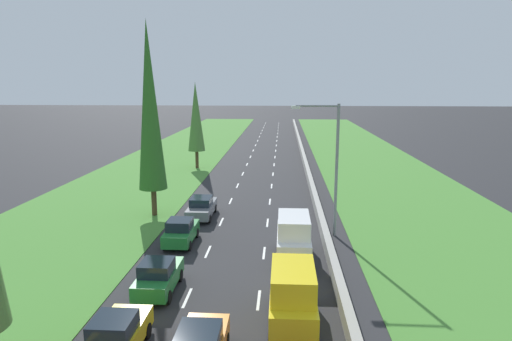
# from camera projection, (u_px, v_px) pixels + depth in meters

# --- Properties ---
(ground_plane) EXTENTS (300.00, 300.00, 0.00)m
(ground_plane) POSITION_uv_depth(u_px,v_px,m) (262.00, 161.00, 59.43)
(ground_plane) COLOR #28282B
(ground_plane) RESTS_ON ground
(grass_verge_left) EXTENTS (14.00, 140.00, 0.04)m
(grass_verge_left) POSITION_uv_depth(u_px,v_px,m) (170.00, 160.00, 60.19)
(grass_verge_left) COLOR #478433
(grass_verge_left) RESTS_ON ground
(grass_verge_right) EXTENTS (14.00, 140.00, 0.04)m
(grass_verge_right) POSITION_uv_depth(u_px,v_px,m) (369.00, 162.00, 58.57)
(grass_verge_right) COLOR #478433
(grass_verge_right) RESTS_ON ground
(median_barrier) EXTENTS (0.44, 120.00, 0.85)m
(median_barrier) POSITION_uv_depth(u_px,v_px,m) (304.00, 158.00, 59.01)
(median_barrier) COLOR #9E9B93
(median_barrier) RESTS_ON ground
(lane_markings) EXTENTS (3.64, 116.00, 0.01)m
(lane_markings) POSITION_uv_depth(u_px,v_px,m) (262.00, 161.00, 59.43)
(lane_markings) COLOR white
(lane_markings) RESTS_ON ground
(yellow_van_right_lane) EXTENTS (1.96, 4.90, 2.82)m
(yellow_van_right_lane) POSITION_uv_depth(u_px,v_px,m) (293.00, 297.00, 18.54)
(yellow_van_right_lane) COLOR yellow
(yellow_van_right_lane) RESTS_ON ground
(yellow_hatchback_left_lane) EXTENTS (1.74, 3.90, 1.72)m
(yellow_hatchback_left_lane) POSITION_uv_depth(u_px,v_px,m) (116.00, 336.00, 16.65)
(yellow_hatchback_left_lane) COLOR yellow
(yellow_hatchback_left_lane) RESTS_ON ground
(green_hatchback_left_lane) EXTENTS (1.74, 3.90, 1.72)m
(green_hatchback_left_lane) POSITION_uv_depth(u_px,v_px,m) (158.00, 276.00, 21.84)
(green_hatchback_left_lane) COLOR #237A33
(green_hatchback_left_lane) RESTS_ON ground
(green_hatchback_left_lane_fourth) EXTENTS (1.74, 3.90, 1.72)m
(green_hatchback_left_lane_fourth) POSITION_uv_depth(u_px,v_px,m) (181.00, 232.00, 28.41)
(green_hatchback_left_lane_fourth) COLOR #237A33
(green_hatchback_left_lane_fourth) RESTS_ON ground
(white_van_right_lane) EXTENTS (1.96, 4.90, 2.82)m
(white_van_right_lane) POSITION_uv_depth(u_px,v_px,m) (293.00, 238.00, 25.62)
(white_van_right_lane) COLOR white
(white_van_right_lane) RESTS_ON ground
(grey_sedan_left_lane) EXTENTS (1.82, 4.50, 1.64)m
(grey_sedan_left_lane) POSITION_uv_depth(u_px,v_px,m) (202.00, 207.00, 34.11)
(grey_sedan_left_lane) COLOR slate
(grey_sedan_left_lane) RESTS_ON ground
(poplar_tree_second) EXTENTS (2.17, 2.17, 14.99)m
(poplar_tree_second) POSITION_uv_depth(u_px,v_px,m) (150.00, 107.00, 33.10)
(poplar_tree_second) COLOR #4C3823
(poplar_tree_second) RESTS_ON ground
(poplar_tree_third) EXTENTS (2.06, 2.06, 10.51)m
(poplar_tree_third) POSITION_uv_depth(u_px,v_px,m) (196.00, 117.00, 52.91)
(poplar_tree_third) COLOR #4C3823
(poplar_tree_third) RESTS_ON ground
(street_light_mast) EXTENTS (3.20, 0.28, 9.00)m
(street_light_mast) POSITION_uv_depth(u_px,v_px,m) (332.00, 161.00, 29.17)
(street_light_mast) COLOR gray
(street_light_mast) RESTS_ON ground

